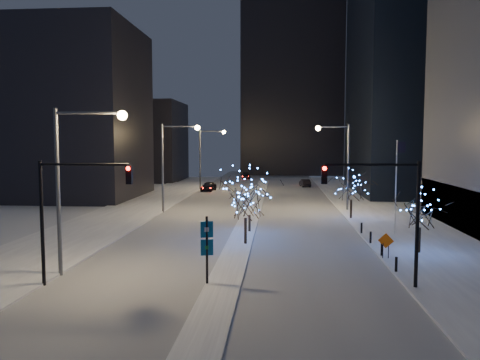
# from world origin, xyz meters

# --- Properties ---
(ground) EXTENTS (160.00, 160.00, 0.00)m
(ground) POSITION_xyz_m (0.00, 0.00, 0.00)
(ground) COLOR silver
(ground) RESTS_ON ground
(road) EXTENTS (20.00, 130.00, 0.02)m
(road) POSITION_xyz_m (0.00, 35.00, 0.01)
(road) COLOR #A7ACB5
(road) RESTS_ON ground
(median) EXTENTS (2.00, 80.00, 0.15)m
(median) POSITION_xyz_m (0.00, 30.00, 0.07)
(median) COLOR white
(median) RESTS_ON ground
(east_sidewalk) EXTENTS (10.00, 90.00, 0.15)m
(east_sidewalk) POSITION_xyz_m (15.00, 20.00, 0.07)
(east_sidewalk) COLOR white
(east_sidewalk) RESTS_ON ground
(west_sidewalk) EXTENTS (8.00, 90.00, 0.15)m
(west_sidewalk) POSITION_xyz_m (-14.00, 20.00, 0.07)
(west_sidewalk) COLOR white
(west_sidewalk) RESTS_ON ground
(filler_west_near) EXTENTS (22.00, 18.00, 24.00)m
(filler_west_near) POSITION_xyz_m (-28.00, 40.00, 12.00)
(filler_west_near) COLOR black
(filler_west_near) RESTS_ON ground
(filler_west_far) EXTENTS (18.00, 16.00, 16.00)m
(filler_west_far) POSITION_xyz_m (-26.00, 70.00, 8.00)
(filler_west_far) COLOR black
(filler_west_far) RESTS_ON ground
(horizon_block) EXTENTS (24.00, 14.00, 42.00)m
(horizon_block) POSITION_xyz_m (6.00, 92.00, 21.00)
(horizon_block) COLOR black
(horizon_block) RESTS_ON ground
(street_lamp_w_near) EXTENTS (4.40, 0.56, 10.00)m
(street_lamp_w_near) POSITION_xyz_m (-8.94, 2.00, 6.50)
(street_lamp_w_near) COLOR #595E66
(street_lamp_w_near) RESTS_ON ground
(street_lamp_w_mid) EXTENTS (4.40, 0.56, 10.00)m
(street_lamp_w_mid) POSITION_xyz_m (-8.94, 27.00, 6.50)
(street_lamp_w_mid) COLOR #595E66
(street_lamp_w_mid) RESTS_ON ground
(street_lamp_w_far) EXTENTS (4.40, 0.56, 10.00)m
(street_lamp_w_far) POSITION_xyz_m (-8.94, 52.00, 6.50)
(street_lamp_w_far) COLOR #595E66
(street_lamp_w_far) RESTS_ON ground
(street_lamp_east) EXTENTS (3.90, 0.56, 10.00)m
(street_lamp_east) POSITION_xyz_m (10.08, 30.00, 6.45)
(street_lamp_east) COLOR #595E66
(street_lamp_east) RESTS_ON ground
(traffic_signal_west) EXTENTS (5.26, 0.43, 7.00)m
(traffic_signal_west) POSITION_xyz_m (-8.44, -0.00, 4.76)
(traffic_signal_west) COLOR black
(traffic_signal_west) RESTS_ON ground
(traffic_signal_east) EXTENTS (5.26, 0.43, 7.00)m
(traffic_signal_east) POSITION_xyz_m (8.94, 1.00, 4.76)
(traffic_signal_east) COLOR black
(traffic_signal_east) RESTS_ON ground
(flagpoles) EXTENTS (1.35, 2.60, 8.00)m
(flagpoles) POSITION_xyz_m (13.37, 17.25, 4.80)
(flagpoles) COLOR silver
(flagpoles) RESTS_ON east_sidewalk
(bollards) EXTENTS (0.16, 12.16, 0.90)m
(bollards) POSITION_xyz_m (10.20, 10.00, 0.60)
(bollards) COLOR black
(bollards) RESTS_ON east_sidewalk
(car_near) EXTENTS (2.35, 4.68, 1.53)m
(car_near) POSITION_xyz_m (-8.29, 50.08, 0.77)
(car_near) COLOR black
(car_near) RESTS_ON ground
(car_mid) EXTENTS (1.99, 4.24, 1.34)m
(car_mid) POSITION_xyz_m (7.67, 58.65, 0.67)
(car_mid) COLOR black
(car_mid) RESTS_ON ground
(car_far) EXTENTS (2.15, 4.54, 1.28)m
(car_far) POSITION_xyz_m (-3.96, 75.18, 0.64)
(car_far) COLOR black
(car_far) RESTS_ON ground
(holiday_tree_median_near) EXTENTS (5.77, 5.77, 5.85)m
(holiday_tree_median_near) POSITION_xyz_m (0.50, 11.07, 3.89)
(holiday_tree_median_near) COLOR black
(holiday_tree_median_near) RESTS_ON median
(holiday_tree_median_far) EXTENTS (4.06, 4.06, 4.41)m
(holiday_tree_median_far) POSITION_xyz_m (0.50, 16.03, 2.93)
(holiday_tree_median_far) COLOR black
(holiday_tree_median_far) RESTS_ON median
(holiday_tree_plaza_near) EXTENTS (4.34, 4.34, 4.59)m
(holiday_tree_plaza_near) POSITION_xyz_m (13.05, 9.22, 3.21)
(holiday_tree_plaza_near) COLOR black
(holiday_tree_plaza_near) RESTS_ON east_sidewalk
(holiday_tree_plaza_far) EXTENTS (4.25, 4.25, 5.01)m
(holiday_tree_plaza_far) POSITION_xyz_m (10.50, 24.01, 3.46)
(holiday_tree_plaza_far) COLOR black
(holiday_tree_plaza_far) RESTS_ON east_sidewalk
(wayfinding_sign) EXTENTS (0.70, 0.25, 3.92)m
(wayfinding_sign) POSITION_xyz_m (-0.90, 0.72, 2.41)
(wayfinding_sign) COLOR black
(wayfinding_sign) RESTS_ON ground
(construction_sign) EXTENTS (1.02, 0.29, 1.72)m
(construction_sign) POSITION_xyz_m (10.30, 7.28, 1.19)
(construction_sign) COLOR black
(construction_sign) RESTS_ON east_sidewalk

